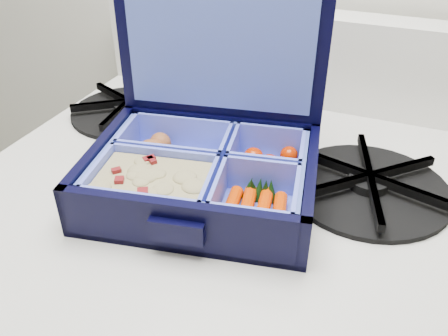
% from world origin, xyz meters
% --- Properties ---
extents(bento_box, '(0.29, 0.24, 0.06)m').
position_xyz_m(bento_box, '(0.14, 1.64, 0.94)').
color(bento_box, black).
rests_on(bento_box, stove).
extents(burner_grate, '(0.24, 0.24, 0.03)m').
position_xyz_m(burner_grate, '(0.32, 1.73, 0.92)').
color(burner_grate, black).
rests_on(burner_grate, stove).
extents(burner_grate_rear, '(0.24, 0.24, 0.02)m').
position_xyz_m(burner_grate_rear, '(-0.05, 1.80, 0.92)').
color(burner_grate_rear, black).
rests_on(burner_grate_rear, stove).
extents(fork, '(0.10, 0.17, 0.01)m').
position_xyz_m(fork, '(0.18, 1.76, 0.91)').
color(fork, silver).
rests_on(fork, stove).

